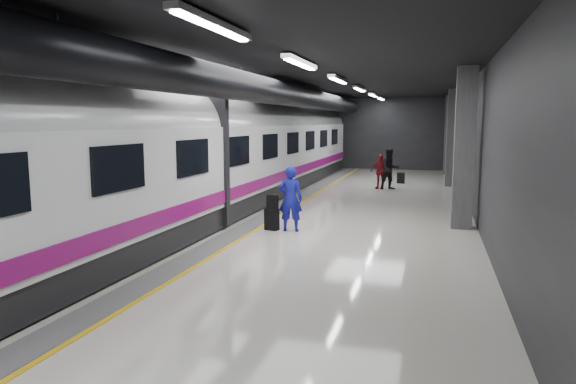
% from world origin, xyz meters
% --- Properties ---
extents(ground, '(40.00, 40.00, 0.00)m').
position_xyz_m(ground, '(0.00, 0.00, 0.00)').
color(ground, silver).
rests_on(ground, ground).
extents(platform_hall, '(10.02, 40.02, 4.51)m').
position_xyz_m(platform_hall, '(-0.29, 0.96, 3.54)').
color(platform_hall, black).
rests_on(platform_hall, ground).
extents(train, '(3.05, 38.00, 4.05)m').
position_xyz_m(train, '(-3.25, -0.00, 2.07)').
color(train, black).
rests_on(train, ground).
extents(traveler_main, '(0.71, 0.51, 1.80)m').
position_xyz_m(traveler_main, '(-0.00, 0.25, 0.90)').
color(traveler_main, '#181FBB').
rests_on(traveler_main, ground).
extents(suitcase_main, '(0.42, 0.32, 0.60)m').
position_xyz_m(suitcase_main, '(-0.53, 0.23, 0.30)').
color(suitcase_main, black).
rests_on(suitcase_main, ground).
extents(shoulder_bag, '(0.33, 0.23, 0.40)m').
position_xyz_m(shoulder_bag, '(-0.51, 0.21, 0.80)').
color(shoulder_bag, black).
rests_on(shoulder_bag, suitcase_main).
extents(traveler_far_a, '(1.12, 1.04, 1.84)m').
position_xyz_m(traveler_far_a, '(1.88, 10.02, 0.92)').
color(traveler_far_a, black).
rests_on(traveler_far_a, ground).
extents(traveler_far_b, '(0.98, 0.62, 1.56)m').
position_xyz_m(traveler_far_b, '(1.43, 10.13, 0.78)').
color(traveler_far_b, maroon).
rests_on(traveler_far_b, ground).
extents(suitcase_far, '(0.37, 0.25, 0.52)m').
position_xyz_m(suitcase_far, '(2.22, 12.48, 0.26)').
color(suitcase_far, black).
rests_on(suitcase_far, ground).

